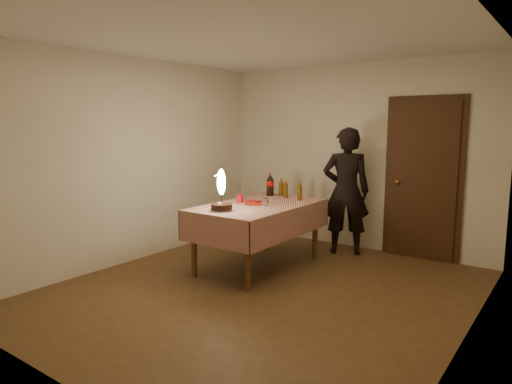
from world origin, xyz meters
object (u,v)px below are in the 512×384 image
(red_plate, at_px, (254,204))
(photographer, at_px, (346,191))
(birthday_cake, at_px, (221,199))
(amber_bottle_mid, at_px, (285,189))
(clear_cup, at_px, (266,202))
(amber_bottle_left, at_px, (281,187))
(amber_bottle_right, at_px, (300,191))
(cola_bottle, at_px, (270,185))
(red_cup, at_px, (240,198))
(dining_table, at_px, (258,213))

(red_plate, bearing_deg, photographer, 62.91)
(birthday_cake, relative_size, amber_bottle_mid, 1.85)
(clear_cup, distance_m, amber_bottle_left, 0.78)
(amber_bottle_right, height_order, amber_bottle_mid, same)
(birthday_cake, bearing_deg, amber_bottle_right, 73.22)
(cola_bottle, distance_m, amber_bottle_left, 0.15)
(red_cup, distance_m, amber_bottle_left, 0.75)
(amber_bottle_right, xyz_separation_m, photographer, (0.35, 0.64, -0.05))
(amber_bottle_left, distance_m, amber_bottle_right, 0.41)
(cola_bottle, distance_m, amber_bottle_right, 0.52)
(dining_table, distance_m, red_plate, 0.13)
(red_cup, height_order, cola_bottle, cola_bottle)
(dining_table, distance_m, red_cup, 0.31)
(red_plate, relative_size, amber_bottle_right, 0.86)
(photographer, bearing_deg, birthday_cake, -111.23)
(birthday_cake, bearing_deg, dining_table, 81.44)
(dining_table, relative_size, red_plate, 7.82)
(amber_bottle_left, xyz_separation_m, amber_bottle_mid, (0.12, -0.08, 0.00))
(birthday_cake, bearing_deg, red_plate, 84.05)
(red_cup, xyz_separation_m, clear_cup, (0.39, 0.00, -0.01))
(red_cup, bearing_deg, cola_bottle, 89.58)
(red_cup, height_order, amber_bottle_mid, amber_bottle_mid)
(cola_bottle, bearing_deg, amber_bottle_right, -9.27)
(red_cup, xyz_separation_m, amber_bottle_right, (0.52, 0.58, 0.07))
(red_cup, bearing_deg, photographer, 54.66)
(cola_bottle, height_order, amber_bottle_left, cola_bottle)
(red_cup, relative_size, amber_bottle_left, 0.39)
(birthday_cake, xyz_separation_m, amber_bottle_left, (-0.04, 1.29, -0.02))
(red_plate, height_order, clear_cup, clear_cup)
(red_cup, relative_size, photographer, 0.06)
(clear_cup, bearing_deg, amber_bottle_right, 77.53)
(cola_bottle, bearing_deg, amber_bottle_left, 26.63)
(red_plate, distance_m, cola_bottle, 0.74)
(amber_bottle_right, distance_m, amber_bottle_mid, 0.27)
(amber_bottle_right, bearing_deg, amber_bottle_left, 158.40)
(amber_bottle_right, bearing_deg, cola_bottle, 170.73)
(red_cup, bearing_deg, amber_bottle_mid, 68.04)
(dining_table, height_order, red_plate, red_plate)
(amber_bottle_mid, xyz_separation_m, photographer, (0.61, 0.57, -0.05))
(red_plate, distance_m, amber_bottle_right, 0.68)
(amber_bottle_right, bearing_deg, clear_cup, -102.47)
(red_cup, height_order, clear_cup, red_cup)
(birthday_cake, height_order, photographer, photographer)
(red_plate, relative_size, amber_bottle_left, 0.86)
(clear_cup, xyz_separation_m, cola_bottle, (-0.39, 0.66, 0.11))
(cola_bottle, height_order, amber_bottle_right, cola_bottle)
(clear_cup, relative_size, photographer, 0.05)
(dining_table, distance_m, amber_bottle_right, 0.65)
(red_plate, distance_m, amber_bottle_mid, 0.68)
(birthday_cake, bearing_deg, cola_bottle, 97.86)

